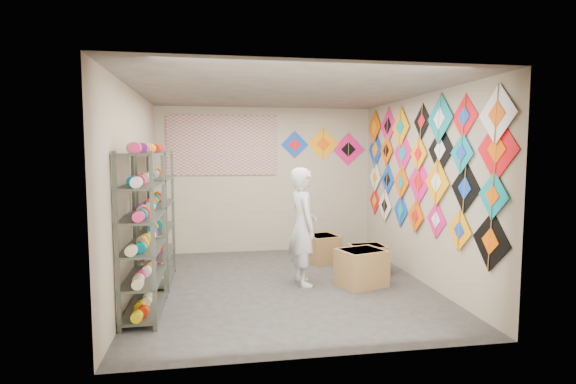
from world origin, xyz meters
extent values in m
plane|color=#322E2B|center=(0.00, 0.00, 0.00)|extent=(4.50, 4.50, 0.00)
plane|color=tan|center=(0.00, 2.25, 1.35)|extent=(4.00, 0.00, 4.00)
plane|color=tan|center=(0.00, -2.25, 1.35)|extent=(4.00, 0.00, 4.00)
plane|color=tan|center=(-2.00, 0.00, 1.35)|extent=(0.00, 4.50, 4.50)
plane|color=tan|center=(2.00, 0.00, 1.35)|extent=(0.00, 4.50, 4.50)
plane|color=gray|center=(0.00, 0.00, 2.70)|extent=(4.50, 4.50, 0.00)
cube|color=#4C5147|center=(-1.78, -0.85, 0.95)|extent=(0.40, 1.10, 1.90)
cube|color=#4C5147|center=(-1.78, 0.45, 0.95)|extent=(0.40, 1.10, 1.90)
cylinder|color=#F32D6E|center=(-1.78, -1.33, 1.04)|extent=(0.12, 0.10, 0.12)
cylinder|color=#FF9A0E|center=(-1.78, -1.14, 1.04)|extent=(0.12, 0.10, 0.12)
cylinder|color=#E1B30D|center=(-1.78, -0.95, 1.04)|extent=(0.12, 0.10, 0.12)
cylinder|color=white|center=(-1.78, -0.75, 1.04)|extent=(0.12, 0.10, 0.12)
cylinder|color=red|center=(-1.78, -0.56, 1.04)|extent=(0.12, 0.10, 0.12)
cylinder|color=purple|center=(-1.78, -0.37, 1.04)|extent=(0.12, 0.10, 0.12)
cylinder|color=beige|center=(-1.78, -0.03, 1.04)|extent=(0.12, 0.10, 0.12)
cylinder|color=#057E9F|center=(-1.78, 0.16, 1.04)|extent=(0.12, 0.10, 0.12)
cylinder|color=#F32D6E|center=(-1.78, 0.35, 1.04)|extent=(0.12, 0.10, 0.12)
cylinder|color=#FF9A0E|center=(-1.78, 0.55, 1.04)|extent=(0.12, 0.10, 0.12)
cylinder|color=#E1B30D|center=(-1.78, 0.74, 1.04)|extent=(0.12, 0.10, 0.12)
cylinder|color=white|center=(-1.78, 0.93, 1.04)|extent=(0.12, 0.10, 0.12)
cube|color=black|center=(1.99, -1.77, 0.93)|extent=(0.03, 0.68, 0.68)
cube|color=#FA9E08|center=(1.97, -1.17, 0.94)|extent=(0.02, 0.52, 0.52)
cube|color=#EB136F|center=(1.99, -0.55, 0.97)|extent=(0.01, 0.52, 0.52)
cube|color=#FF5B00|center=(1.97, 0.04, 0.94)|extent=(0.03, 0.51, 0.51)
cube|color=#1043BE|center=(1.99, 0.61, 0.95)|extent=(0.03, 0.55, 0.55)
cube|color=white|center=(1.97, 1.25, 0.95)|extent=(0.01, 0.58, 0.58)
cube|color=red|center=(1.99, 1.79, 0.97)|extent=(0.01, 0.52, 0.52)
cube|color=#0A8A98|center=(1.97, -1.80, 1.43)|extent=(0.02, 0.53, 0.53)
cube|color=black|center=(1.99, -1.23, 1.46)|extent=(0.03, 0.63, 0.63)
cube|color=#FA9E08|center=(1.97, -0.57, 1.48)|extent=(0.02, 0.64, 0.64)
cube|color=#EB136F|center=(1.99, -0.01, 1.45)|extent=(0.03, 0.70, 0.70)
cube|color=#FF5B00|center=(1.97, 0.58, 1.40)|extent=(0.02, 0.55, 0.55)
cube|color=#1043BE|center=(1.99, 1.20, 1.41)|extent=(0.02, 0.58, 0.58)
cube|color=white|center=(1.97, 1.74, 1.41)|extent=(0.02, 0.54, 0.54)
cube|color=red|center=(1.99, -1.81, 1.92)|extent=(0.03, 0.71, 0.71)
cube|color=#0A8A98|center=(1.97, -1.15, 1.87)|extent=(0.02, 0.50, 0.50)
cube|color=black|center=(1.99, -0.61, 1.92)|extent=(0.04, 0.67, 0.66)
cube|color=#FA9E08|center=(1.97, 0.00, 1.86)|extent=(0.02, 0.51, 0.51)
cube|color=#EB136F|center=(1.99, 0.58, 1.86)|extent=(0.03, 0.67, 0.67)
cube|color=#FF5B00|center=(1.97, 1.22, 1.91)|extent=(0.02, 0.54, 0.54)
cube|color=#1043BE|center=(1.99, 1.80, 1.92)|extent=(0.04, 0.69, 0.69)
cube|color=white|center=(1.97, -1.81, 2.29)|extent=(0.03, 0.65, 0.65)
cube|color=red|center=(1.99, -1.16, 2.31)|extent=(0.03, 0.56, 0.56)
cube|color=#0A8A98|center=(1.97, -0.60, 2.32)|extent=(0.03, 0.67, 0.67)
cube|color=black|center=(1.99, -0.05, 2.32)|extent=(0.03, 0.52, 0.52)
cube|color=#FA9E08|center=(1.97, 0.66, 2.27)|extent=(0.02, 0.65, 0.65)
cube|color=#EB136F|center=(1.99, 1.22, 2.32)|extent=(0.04, 0.67, 0.67)
cube|color=#FF5B00|center=(1.97, 1.83, 2.34)|extent=(0.04, 0.62, 0.62)
cube|color=#1043BE|center=(0.55, 2.24, 2.01)|extent=(0.52, 0.02, 0.52)
cube|color=#FA9E08|center=(1.10, 2.24, 2.02)|extent=(0.62, 0.02, 0.62)
cube|color=#EB136F|center=(1.60, 2.24, 1.92)|extent=(0.64, 0.02, 0.64)
cube|color=#7E479A|center=(-0.80, 2.23, 2.00)|extent=(2.00, 0.01, 1.10)
imported|color=silver|center=(0.27, 0.02, 0.83)|extent=(0.69, 0.53, 1.67)
cube|color=#9F7845|center=(1.07, -0.18, 0.26)|extent=(0.74, 0.67, 0.51)
cube|color=#9F7845|center=(1.38, 0.43, 0.22)|extent=(0.55, 0.46, 0.44)
cube|color=#9F7845|center=(0.85, 1.20, 0.23)|extent=(0.60, 0.63, 0.47)
camera|label=1|loc=(-0.97, -6.13, 1.91)|focal=28.00mm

